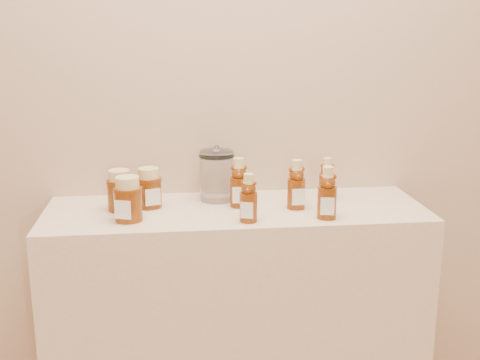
{
  "coord_description": "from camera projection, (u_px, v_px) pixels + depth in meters",
  "views": [
    {
      "loc": [
        -0.2,
        -0.26,
        1.46
      ],
      "look_at": [
        0.01,
        1.52,
        1.0
      ],
      "focal_mm": 45.0,
      "sensor_mm": 36.0,
      "label": 1
    }
  ],
  "objects": [
    {
      "name": "honey_jar_back",
      "position": [
        149.0,
        188.0,
        1.9
      ],
      "size": [
        0.1,
        0.1,
        0.13
      ],
      "primitive_type": null,
      "rotation": [
        0.0,
        0.0,
        0.31
      ],
      "color": "#5B2307",
      "rests_on": "display_table"
    },
    {
      "name": "display_table",
      "position": [
        236.0,
        337.0,
        2.01
      ],
      "size": [
        1.2,
        0.4,
        0.9
      ],
      "primitive_type": "cube",
      "color": "beige",
      "rests_on": "ground"
    },
    {
      "name": "honey_jar_left",
      "position": [
        120.0,
        190.0,
        1.87
      ],
      "size": [
        0.1,
        0.1,
        0.13
      ],
      "primitive_type": null,
      "rotation": [
        0.0,
        0.0,
        0.2
      ],
      "color": "#5B2307",
      "rests_on": "display_table"
    },
    {
      "name": "bear_bottle_back_left",
      "position": [
        239.0,
        179.0,
        1.9
      ],
      "size": [
        0.07,
        0.07,
        0.18
      ],
      "primitive_type": null,
      "rotation": [
        0.0,
        0.0,
        -0.11
      ],
      "color": "#5B2307",
      "rests_on": "display_table"
    },
    {
      "name": "bear_bottle_back_mid",
      "position": [
        296.0,
        181.0,
        1.88
      ],
      "size": [
        0.06,
        0.06,
        0.18
      ],
      "primitive_type": null,
      "rotation": [
        0.0,
        0.0,
        0.04
      ],
      "color": "#5B2307",
      "rests_on": "display_table"
    },
    {
      "name": "wall_back",
      "position": [
        229.0,
        60.0,
        1.98
      ],
      "size": [
        3.5,
        0.02,
        2.7
      ],
      "primitive_type": "cube",
      "color": "tan",
      "rests_on": "ground"
    },
    {
      "name": "bear_bottle_back_right",
      "position": [
        327.0,
        176.0,
        1.99
      ],
      "size": [
        0.06,
        0.06,
        0.16
      ],
      "primitive_type": null,
      "rotation": [
        0.0,
        0.0,
        -0.04
      ],
      "color": "#5B2307",
      "rests_on": "display_table"
    },
    {
      "name": "bear_bottle_front_left",
      "position": [
        248.0,
        195.0,
        1.75
      ],
      "size": [
        0.07,
        0.07,
        0.16
      ],
      "primitive_type": null,
      "rotation": [
        0.0,
        0.0,
        -0.31
      ],
      "color": "#5B2307",
      "rests_on": "display_table"
    },
    {
      "name": "bear_bottle_front_right",
      "position": [
        327.0,
        189.0,
        1.78
      ],
      "size": [
        0.07,
        0.07,
        0.18
      ],
      "primitive_type": null,
      "rotation": [
        0.0,
        0.0,
        -0.2
      ],
      "color": "#5B2307",
      "rests_on": "display_table"
    },
    {
      "name": "glass_canister",
      "position": [
        217.0,
        174.0,
        1.97
      ],
      "size": [
        0.13,
        0.13,
        0.18
      ],
      "primitive_type": null,
      "rotation": [
        0.0,
        0.0,
        -0.16
      ],
      "color": "white",
      "rests_on": "display_table"
    },
    {
      "name": "honey_jar_front",
      "position": [
        128.0,
        199.0,
        1.76
      ],
      "size": [
        0.11,
        0.11,
        0.13
      ],
      "primitive_type": null,
      "rotation": [
        0.0,
        0.0,
        -0.35
      ],
      "color": "#5B2307",
      "rests_on": "display_table"
    }
  ]
}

